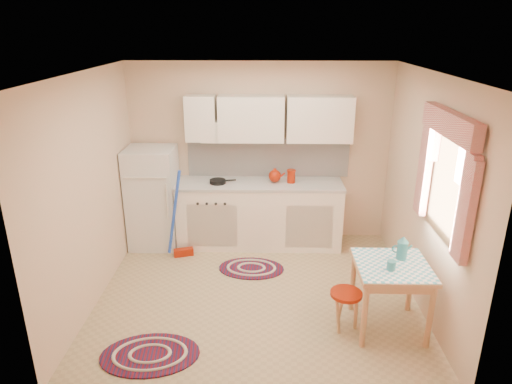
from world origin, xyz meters
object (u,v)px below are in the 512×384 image
Objects in this scene: fridge at (153,198)px; base_cabinets at (259,215)px; stool at (345,310)px; table at (389,297)px.

base_cabinets is at bearing 1.96° from fridge.
stool is (2.37, -1.87, -0.49)m from fridge.
base_cabinets is 5.36× the size of stool.
table is 0.46m from stool.
base_cabinets is 2.32m from table.
fridge is 3.33× the size of stool.
base_cabinets is at bearing 115.20° from stool.
table reaches higher than stool.
fridge is 1.94× the size of table.
fridge is 3.37m from table.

